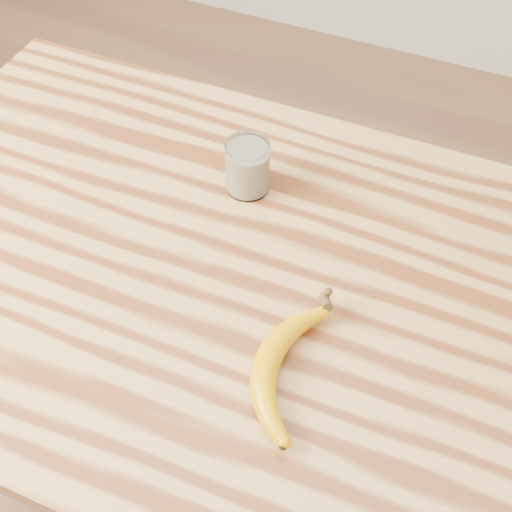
% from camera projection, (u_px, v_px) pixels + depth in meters
% --- Properties ---
extents(table, '(1.20, 0.80, 0.90)m').
position_uv_depth(table, '(221.00, 320.00, 1.16)').
color(table, '#B78647').
rests_on(table, ground).
extents(smoothie_glass, '(0.07, 0.07, 0.09)m').
position_uv_depth(smoothie_glass, '(248.00, 167.00, 1.14)').
color(smoothie_glass, white).
rests_on(smoothie_glass, table).
extents(banana, '(0.14, 0.31, 0.04)m').
position_uv_depth(banana, '(266.00, 363.00, 0.93)').
color(banana, '#D89400').
rests_on(banana, table).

